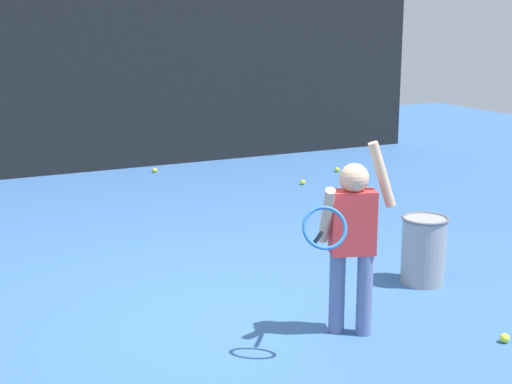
% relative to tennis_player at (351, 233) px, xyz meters
% --- Properties ---
extents(ground_plane, '(20.00, 20.00, 0.00)m').
position_rel_tennis_player_xyz_m(ground_plane, '(-0.57, 0.60, -0.73)').
color(ground_plane, '#335B93').
extents(back_fence_windscreen, '(11.15, 0.08, 3.16)m').
position_rel_tennis_player_xyz_m(back_fence_windscreen, '(-0.57, 6.27, 0.85)').
color(back_fence_windscreen, black).
rests_on(back_fence_windscreen, ground).
extents(fence_post_2, '(0.09, 0.09, 3.31)m').
position_rel_tennis_player_xyz_m(fence_post_2, '(1.24, 6.33, 0.93)').
color(fence_post_2, slate).
rests_on(fence_post_2, ground).
extents(fence_post_3, '(0.09, 0.09, 3.31)m').
position_rel_tennis_player_xyz_m(fence_post_3, '(4.86, 6.33, 0.93)').
color(fence_post_3, slate).
rests_on(fence_post_3, ground).
extents(tennis_player, '(0.85, 0.57, 1.35)m').
position_rel_tennis_player_xyz_m(tennis_player, '(0.00, 0.00, 0.00)').
color(tennis_player, slate).
rests_on(tennis_player, ground).
extents(ball_hopper, '(0.38, 0.38, 0.56)m').
position_rel_tennis_player_xyz_m(ball_hopper, '(1.11, 0.60, -0.44)').
color(ball_hopper, gray).
rests_on(ball_hopper, ground).
extents(tennis_ball_0, '(0.07, 0.07, 0.07)m').
position_rel_tennis_player_xyz_m(tennis_ball_0, '(2.85, 4.70, -0.69)').
color(tennis_ball_0, '#CCE033').
rests_on(tennis_ball_0, ground).
extents(tennis_ball_2, '(0.07, 0.07, 0.07)m').
position_rel_tennis_player_xyz_m(tennis_ball_2, '(0.56, 5.78, -0.69)').
color(tennis_ball_2, '#CCE033').
rests_on(tennis_ball_2, ground).
extents(tennis_ball_4, '(0.07, 0.07, 0.07)m').
position_rel_tennis_player_xyz_m(tennis_ball_4, '(2.02, 4.22, -0.69)').
color(tennis_ball_4, '#CCE033').
rests_on(tennis_ball_4, ground).
extents(tennis_ball_5, '(0.07, 0.07, 0.07)m').
position_rel_tennis_player_xyz_m(tennis_ball_5, '(0.87, -0.59, -0.69)').
color(tennis_ball_5, '#CCE033').
rests_on(tennis_ball_5, ground).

